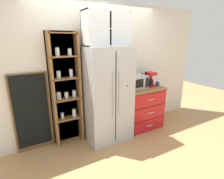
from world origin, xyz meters
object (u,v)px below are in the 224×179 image
Objects in this scene: refrigerator at (107,95)px; mug_navy at (157,84)px; bottle_clear at (144,82)px; chalkboard_menu at (32,113)px; coffee_maker at (150,79)px; bottle_green at (142,81)px; microwave at (136,82)px.

refrigerator reaches higher than mug_navy.
chalkboard_menu reaches higher than bottle_clear.
coffee_maker reaches higher than mug_navy.
mug_navy is at bearing -7.38° from chalkboard_menu.
bottle_green is at bearing 90.00° from bottle_clear.
mug_navy is at bearing -13.01° from microwave.
refrigerator is 0.87m from bottle_clear.
coffee_maker is 0.19m from bottle_clear.
bottle_green is 2.20m from chalkboard_menu.
bottle_clear is at bearing -90.00° from bottle_green.
microwave is 0.52m from mug_navy.
bottle_green is at bearing 164.90° from mug_navy.
refrigerator is at bearing -173.64° from microwave.
refrigerator is 5.92× the size of bottle_green.
bottle_green is at bearing 173.96° from coffee_maker.
bottle_green is at bearing -6.12° from chalkboard_menu.
chalkboard_menu reaches higher than bottle_green.
chalkboard_menu is at bearing 172.69° from bottle_clear.
bottle_clear is (0.86, 0.01, 0.13)m from refrigerator.
bottle_clear is (-0.34, 0.05, 0.06)m from mug_navy.
mug_navy is 0.37m from bottle_green.
bottle_green reaches higher than microwave.
refrigerator is 0.88m from bottle_green.
bottle_green is 1.19× the size of bottle_clear.
microwave is at bearing 166.99° from mug_navy.
refrigerator is at bearing -179.27° from bottle_clear.
chalkboard_menu reaches higher than coffee_maker.
refrigerator is 1.29× the size of chalkboard_menu.
coffee_maker is at bearing 2.01° from refrigerator.
microwave is 1.42× the size of coffee_maker.
microwave is at bearing 6.36° from refrigerator.
coffee_maker is 2.38m from chalkboard_menu.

